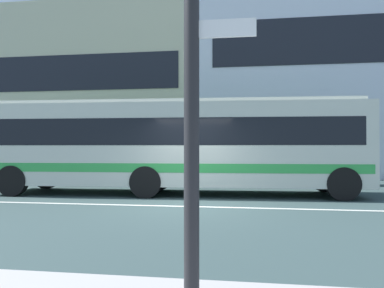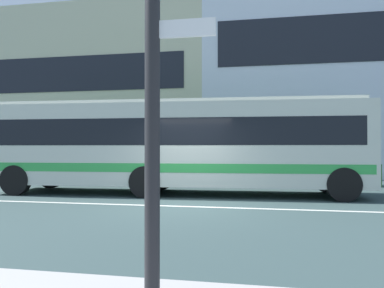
# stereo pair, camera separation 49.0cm
# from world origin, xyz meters

# --- Properties ---
(ground_plane) EXTENTS (160.00, 160.00, 0.00)m
(ground_plane) POSITION_xyz_m (0.00, 0.00, 0.00)
(ground_plane) COLOR #334746
(lane_centre_line) EXTENTS (60.00, 0.16, 0.01)m
(lane_centre_line) POSITION_xyz_m (0.00, 0.00, 0.00)
(lane_centre_line) COLOR silver
(lane_centre_line) RESTS_ON ground_plane
(hedge_row_far) EXTENTS (17.45, 1.10, 0.93)m
(hedge_row_far) POSITION_xyz_m (-1.94, 6.73, 0.46)
(hedge_row_far) COLOR #1E5B1D
(hedge_row_far) RESTS_ON ground_plane
(apartment_block_left) EXTENTS (24.11, 10.69, 9.87)m
(apartment_block_left) POSITION_xyz_m (-13.05, 14.91, 4.93)
(apartment_block_left) COLOR #BCBB9A
(apartment_block_left) RESTS_ON ground_plane
(transit_bus) EXTENTS (12.50, 3.09, 3.13)m
(transit_bus) POSITION_xyz_m (-0.77, 2.67, 1.73)
(transit_bus) COLOR beige
(transit_bus) RESTS_ON ground_plane
(traffic_light_pole) EXTENTS (0.70, 0.38, 4.03)m
(traffic_light_pole) POSITION_xyz_m (1.20, -6.64, 2.88)
(traffic_light_pole) COLOR black
(traffic_light_pole) RESTS_ON sidewalk_near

